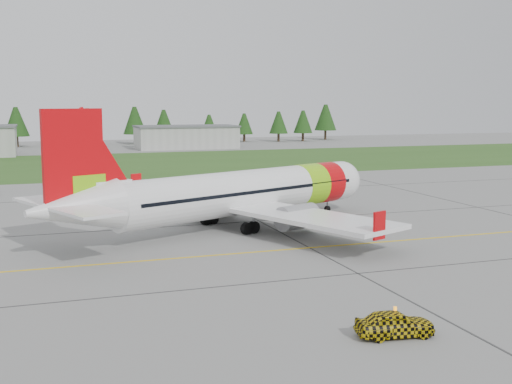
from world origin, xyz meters
name	(u,v)px	position (x,y,z in m)	size (l,w,h in m)	color
ground	(212,288)	(0.00, 0.00, 0.00)	(320.00, 320.00, 0.00)	gray
aircraft	(238,193)	(7.18, 17.66, 3.11)	(33.89, 32.18, 10.80)	white
follow_me_car	(396,298)	(6.24, -10.86, 1.92)	(1.54, 1.31, 3.84)	yellow
grass_strip	(95,165)	(0.00, 82.00, 0.01)	(320.00, 50.00, 0.03)	#30561E
taxi_guideline	(184,258)	(0.00, 8.00, 0.01)	(120.00, 0.25, 0.02)	gold
hangar_east	(186,138)	(25.00, 118.00, 2.60)	(24.00, 12.00, 5.20)	#A8A8A3
treeline	(76,126)	(0.00, 138.00, 5.00)	(160.00, 8.00, 10.00)	#1C3F14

